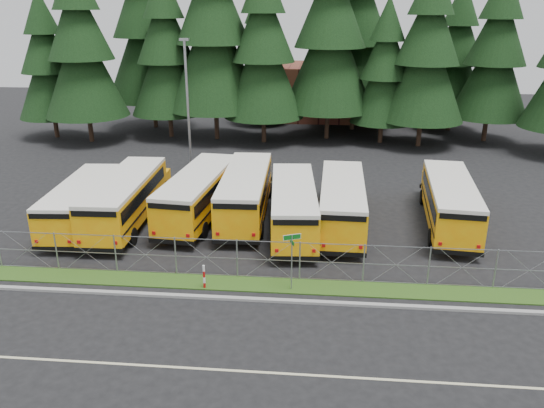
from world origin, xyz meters
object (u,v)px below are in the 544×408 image
Objects in this scene: bus_5 at (293,207)px; light_standard at (188,102)px; bus_4 at (246,194)px; bus_2 at (128,200)px; bus_east at (449,203)px; bus_3 at (200,195)px; street_sign at (292,250)px; bus_1 at (84,203)px; striped_bollard at (204,277)px; bus_6 at (342,204)px.

bus_5 is 14.85m from light_standard.
light_standard is (-5.74, 9.42, 4.03)m from bus_4.
bus_2 is 11.86m from light_standard.
bus_east is (19.04, 1.24, -0.03)m from bus_2.
bus_4 is 1.11× the size of light_standard.
light_standard is at bearing 119.83° from bus_4.
bus_5 is at bearing -8.96° from bus_3.
bus_2 is 7.11m from bus_4.
bus_4 is 3.99× the size of street_sign.
light_standard is at bearing 123.53° from bus_5.
bus_1 is 8.37× the size of striped_bollard.
light_standard is (-17.87, 9.85, 4.07)m from bus_east.
bus_1 is at bearing 176.79° from bus_5.
striped_bollard is 19.93m from light_standard.
bus_4 is 12.14m from bus_east.
street_sign is at bearing -91.83° from bus_5.
light_standard is (3.76, 11.51, 4.19)m from bus_1.
bus_5 is 3.83× the size of street_sign.
bus_6 is at bearing -0.26° from bus_1.
light_standard is (-9.06, 18.42, 3.47)m from street_sign.
bus_5 is 8.30m from striped_bollard.
light_standard reaches higher than striped_bollard.
bus_5 is 2.94m from bus_6.
bus_4 reaches higher than bus_east.
bus_east is 9.10× the size of striped_bollard.
bus_2 is 4.33m from bus_3.
bus_2 is 19.08m from bus_east.
bus_2 is 1.01× the size of bus_3.
bus_3 is 9.26× the size of striped_bollard.
bus_5 is at bearing -163.44° from bus_6.
striped_bollard is at bearing -139.86° from bus_east.
light_standard is at bearing 82.31° from bus_2.
street_sign is at bearing -49.19° from bus_3.
bus_1 is at bearing -172.53° from bus_2.
bus_1 is 21.69m from bus_east.
bus_east is at bearing 4.56° from bus_5.
bus_2 is at bearing -175.84° from bus_6.
bus_2 is at bearing 174.66° from bus_5.
light_standard is at bearing 67.93° from bus_1.
striped_bollard is (-6.55, -8.13, -0.82)m from bus_6.
light_standard is (-8.76, 11.27, 4.09)m from bus_5.
bus_2 is 3.98× the size of street_sign.
street_sign is (10.23, -7.33, 0.57)m from bus_2.
bus_1 is 0.90× the size of bus_2.
bus_1 reaches higher than striped_bollard.
bus_3 is 0.99× the size of bus_4.
bus_4 is 1.03× the size of bus_6.
bus_1 is at bearing 140.96° from striped_bollard.
striped_bollard is (8.80, -7.13, -0.72)m from bus_1.
light_standard reaches higher than bus_4.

